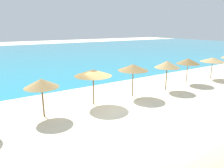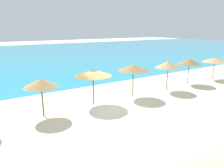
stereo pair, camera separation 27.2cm
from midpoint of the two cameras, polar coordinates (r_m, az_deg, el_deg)
name	(u,v)px [view 2 (the right image)]	position (r m, az deg, el deg)	size (l,w,h in m)	color
ground_plane	(108,108)	(14.90, -0.54, -6.50)	(160.00, 160.00, 0.00)	beige
sea_water	(20,55)	(46.52, -23.44, 7.10)	(160.00, 56.22, 0.01)	teal
dune_ridge	(186,168)	(7.85, 20.54, -20.53)	(55.48, 4.08, 2.06)	beige
beach_umbrella_4	(41,83)	(13.59, -18.17, 0.30)	(2.12, 2.12, 2.47)	brown
beach_umbrella_5	(93,73)	(15.02, -4.67, 3.08)	(2.68, 2.68, 2.60)	brown
beach_umbrella_6	(133,67)	(16.86, 6.28, 4.47)	(2.45, 2.45, 2.66)	brown
beach_umbrella_7	(168,65)	(19.18, 15.35, 5.10)	(2.24, 2.24, 2.64)	brown
beach_umbrella_8	(189,61)	(22.15, 20.60, 5.77)	(2.27, 2.27, 2.54)	brown
beach_umbrella_9	(215,60)	(25.17, 26.38, 5.86)	(2.58, 2.58, 2.36)	brown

